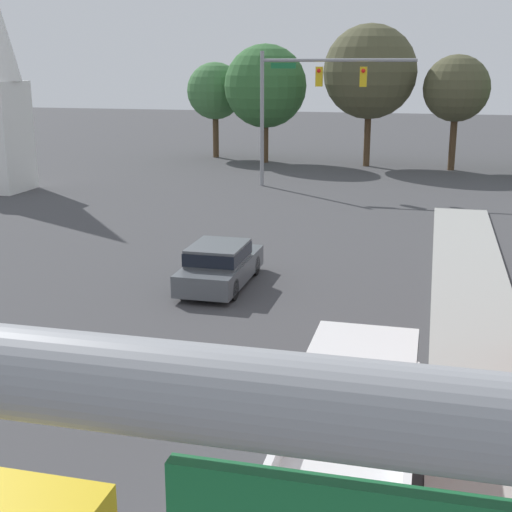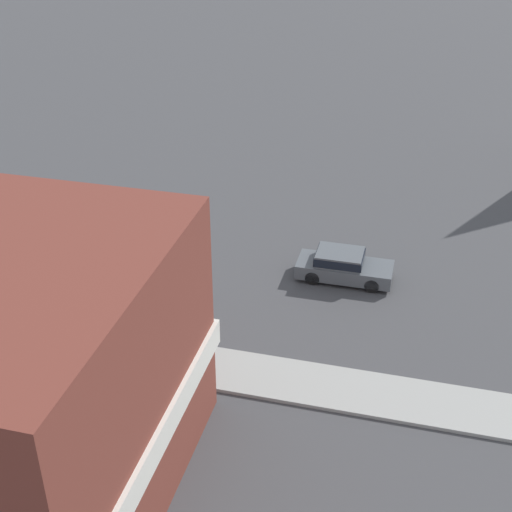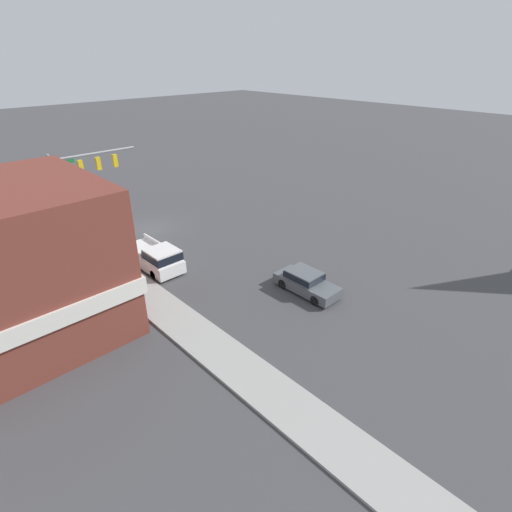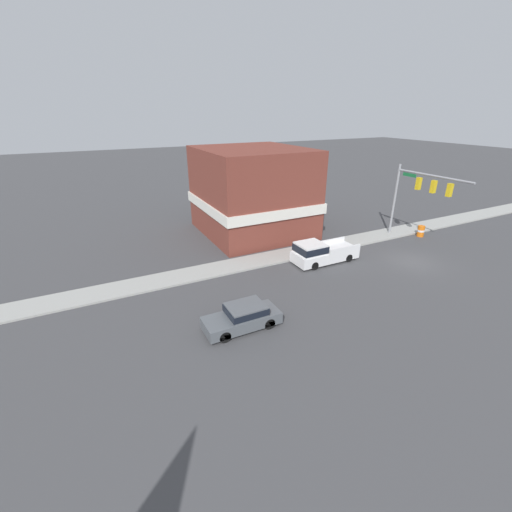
% 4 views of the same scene
% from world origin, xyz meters
% --- Properties ---
extents(ground_plane, '(200.00, 200.00, 0.00)m').
position_xyz_m(ground_plane, '(0.00, 0.00, 0.00)').
color(ground_plane, '#424244').
extents(car_lead, '(1.75, 4.31, 1.40)m').
position_xyz_m(car_lead, '(-2.02, 15.94, 0.73)').
color(car_lead, black).
rests_on(car_lead, ground).
extents(pickup_truck_parked, '(2.04, 5.41, 1.81)m').
position_xyz_m(pickup_truck_parked, '(3.28, 6.72, 0.89)').
color(pickup_truck_parked, black).
rests_on(pickup_truck_parked, ground).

